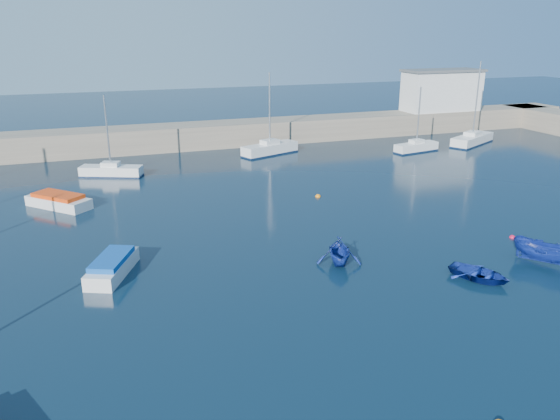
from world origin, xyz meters
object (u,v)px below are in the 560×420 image
object	(u,v)px
sailboat_8	(472,139)
motorboat_1	(112,266)
dinghy_center	(479,274)
harbor_office	(441,91)
sailboat_6	(270,149)
dinghy_right	(546,252)
motorboat_2	(59,201)
sailboat_7	(416,147)
dinghy_left	(339,251)
sailboat_5	(111,171)

from	to	relation	value
sailboat_8	motorboat_1	distance (m)	47.67
dinghy_center	harbor_office	bearing A→B (deg)	28.28
sailboat_6	dinghy_right	world-z (taller)	sailboat_6
motorboat_2	dinghy_right	distance (m)	33.63
harbor_office	motorboat_2	size ratio (longest dim) A/B	2.00
sailboat_7	dinghy_center	xyz separation A→B (m)	(-14.74, -28.90, -0.21)
sailboat_6	dinghy_left	size ratio (longest dim) A/B	2.89
motorboat_1	dinghy_left	size ratio (longest dim) A/B	1.57
sailboat_7	dinghy_center	distance (m)	32.44
harbor_office	sailboat_7	bearing A→B (deg)	-134.06
sailboat_8	motorboat_1	xyz separation A→B (m)	(-41.76, -23.00, -0.08)
sailboat_6	motorboat_2	distance (m)	24.09
dinghy_right	motorboat_2	bearing A→B (deg)	112.61
harbor_office	dinghy_left	world-z (taller)	harbor_office
dinghy_center	dinghy_right	world-z (taller)	dinghy_right
sailboat_6	motorboat_2	size ratio (longest dim) A/B	1.72
harbor_office	sailboat_7	xyz separation A→B (m)	(-10.28, -10.63, -4.56)
dinghy_center	dinghy_left	xyz separation A→B (m)	(-6.22, 4.45, 0.45)
dinghy_left	sailboat_7	bearing A→B (deg)	69.68
sailboat_6	sailboat_5	bearing A→B (deg)	82.09
sailboat_5	motorboat_2	distance (m)	9.17
sailboat_8	dinghy_center	world-z (taller)	sailboat_8
sailboat_7	dinghy_center	world-z (taller)	sailboat_7
dinghy_left	dinghy_right	size ratio (longest dim) A/B	0.82
dinghy_left	dinghy_center	bearing A→B (deg)	-15.31
sailboat_5	dinghy_center	size ratio (longest dim) A/B	2.28
sailboat_7	motorboat_1	world-z (taller)	sailboat_7
dinghy_center	dinghy_right	size ratio (longest dim) A/B	0.89
harbor_office	sailboat_6	size ratio (longest dim) A/B	1.16
sailboat_5	sailboat_8	distance (m)	40.62
harbor_office	sailboat_8	bearing A→B (deg)	-101.17
dinghy_right	harbor_office	bearing A→B (deg)	33.08
sailboat_6	motorboat_1	size ratio (longest dim) A/B	1.84
motorboat_2	dinghy_right	bearing A→B (deg)	-81.52
harbor_office	motorboat_2	world-z (taller)	harbor_office
sailboat_5	harbor_office	bearing A→B (deg)	-53.40
harbor_office	dinghy_center	bearing A→B (deg)	-122.33
sailboat_7	dinghy_right	bearing A→B (deg)	150.09
motorboat_2	dinghy_left	bearing A→B (deg)	-90.79
sailboat_8	dinghy_left	distance (m)	39.11
motorboat_1	motorboat_2	xyz separation A→B (m)	(-3.13, 13.79, -0.01)
sailboat_5	motorboat_2	bearing A→B (deg)	175.03
harbor_office	dinghy_left	distance (m)	47.16
sailboat_7	dinghy_right	xyz separation A→B (m)	(-9.83, -28.43, 0.16)
sailboat_5	sailboat_7	xyz separation A→B (m)	(32.15, -0.25, 0.01)
dinghy_center	dinghy_right	xyz separation A→B (m)	(4.90, 0.47, 0.37)
sailboat_6	motorboat_1	bearing A→B (deg)	124.33
sailboat_8	dinghy_center	bearing A→B (deg)	114.32
dinghy_center	dinghy_left	bearing A→B (deg)	115.02
motorboat_2	dinghy_center	distance (m)	30.22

